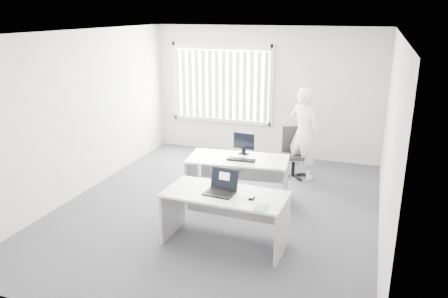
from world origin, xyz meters
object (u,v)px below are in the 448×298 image
(desk_near, at_px, (225,207))
(monitor, at_px, (244,144))
(person, at_px, (304,133))
(office_chair, at_px, (293,161))
(laptop, at_px, (219,183))
(desk_far, at_px, (238,170))

(desk_near, distance_m, monitor, 1.75)
(desk_near, distance_m, person, 2.97)
(desk_near, relative_size, person, 0.95)
(office_chair, relative_size, laptop, 2.42)
(monitor, bearing_deg, person, 62.51)
(desk_far, distance_m, monitor, 0.46)
(desk_near, xyz_separation_m, laptop, (-0.06, -0.05, 0.36))
(laptop, bearing_deg, desk_near, 46.78)
(office_chair, distance_m, person, 0.62)
(person, bearing_deg, monitor, 78.94)
(office_chair, bearing_deg, laptop, -120.35)
(desk_near, distance_m, office_chair, 2.95)
(laptop, bearing_deg, monitor, 101.36)
(monitor, bearing_deg, desk_far, -89.04)
(laptop, height_order, monitor, monitor)
(person, distance_m, monitor, 1.46)
(desk_far, bearing_deg, office_chair, 58.74)
(office_chair, distance_m, monitor, 1.52)
(person, distance_m, laptop, 3.01)
(desk_near, xyz_separation_m, person, (0.58, 2.89, 0.34))
(desk_far, relative_size, monitor, 4.61)
(desk_far, xyz_separation_m, office_chair, (0.66, 1.46, -0.25))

